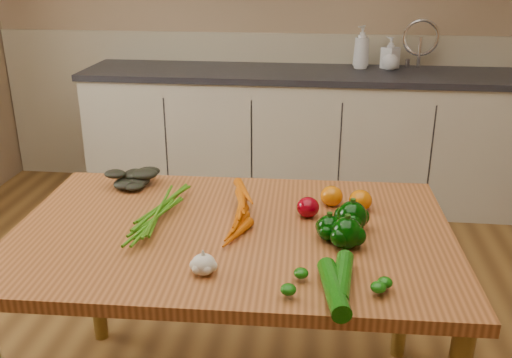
{
  "coord_description": "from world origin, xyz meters",
  "views": [
    {
      "loc": [
        0.34,
        -1.55,
        1.6
      ],
      "look_at": [
        0.12,
        0.36,
        0.85
      ],
      "focal_mm": 40.0,
      "sensor_mm": 36.0,
      "label": 1
    }
  ],
  "objects_px": {
    "soap_bottle_a": "(362,47)",
    "soap_bottle_b": "(390,53)",
    "tomato_a": "(308,207)",
    "tomato_b": "(332,196)",
    "zucchini_a": "(342,278)",
    "table": "(233,252)",
    "pepper_b": "(352,217)",
    "pepper_a": "(329,228)",
    "tomato_c": "(360,200)",
    "carrot_bunch": "(213,212)",
    "zucchini_b": "(334,288)",
    "soap_bottle_c": "(390,59)",
    "garlic_bulb": "(203,264)",
    "leafy_greens": "(130,175)",
    "pepper_c": "(347,233)"
  },
  "relations": [
    {
      "from": "zucchini_a",
      "to": "zucchini_b",
      "type": "bearing_deg",
      "value": -113.02
    },
    {
      "from": "soap_bottle_c",
      "to": "zucchini_b",
      "type": "height_order",
      "value": "soap_bottle_c"
    },
    {
      "from": "soap_bottle_b",
      "to": "table",
      "type": "bearing_deg",
      "value": 27.01
    },
    {
      "from": "leafy_greens",
      "to": "zucchini_a",
      "type": "xyz_separation_m",
      "value": [
        0.79,
        -0.62,
        -0.03
      ]
    },
    {
      "from": "tomato_b",
      "to": "soap_bottle_c",
      "type": "bearing_deg",
      "value": 78.68
    },
    {
      "from": "tomato_b",
      "to": "tomato_c",
      "type": "xyz_separation_m",
      "value": [
        0.1,
        -0.03,
        0.0
      ]
    },
    {
      "from": "garlic_bulb",
      "to": "zucchini_a",
      "type": "distance_m",
      "value": 0.39
    },
    {
      "from": "carrot_bunch",
      "to": "pepper_a",
      "type": "xyz_separation_m",
      "value": [
        0.38,
        -0.08,
        0.0
      ]
    },
    {
      "from": "table",
      "to": "pepper_c",
      "type": "xyz_separation_m",
      "value": [
        0.37,
        -0.08,
        0.13
      ]
    },
    {
      "from": "pepper_c",
      "to": "tomato_a",
      "type": "height_order",
      "value": "pepper_c"
    },
    {
      "from": "table",
      "to": "zucchini_b",
      "type": "distance_m",
      "value": 0.5
    },
    {
      "from": "table",
      "to": "zucchini_b",
      "type": "relative_size",
      "value": 6.16
    },
    {
      "from": "table",
      "to": "pepper_a",
      "type": "bearing_deg",
      "value": -8.55
    },
    {
      "from": "pepper_a",
      "to": "pepper_c",
      "type": "bearing_deg",
      "value": -41.21
    },
    {
      "from": "carrot_bunch",
      "to": "zucchini_b",
      "type": "bearing_deg",
      "value": -47.6
    },
    {
      "from": "zucchini_b",
      "to": "pepper_b",
      "type": "bearing_deg",
      "value": 81.08
    },
    {
      "from": "leafy_greens",
      "to": "pepper_a",
      "type": "height_order",
      "value": "leafy_greens"
    },
    {
      "from": "garlic_bulb",
      "to": "zucchini_a",
      "type": "bearing_deg",
      "value": -3.0
    },
    {
      "from": "soap_bottle_b",
      "to": "pepper_c",
      "type": "height_order",
      "value": "soap_bottle_b"
    },
    {
      "from": "soap_bottle_b",
      "to": "tomato_b",
      "type": "distance_m",
      "value": 2.05
    },
    {
      "from": "tomato_c",
      "to": "soap_bottle_c",
      "type": "bearing_deg",
      "value": 81.63
    },
    {
      "from": "table",
      "to": "pepper_b",
      "type": "height_order",
      "value": "pepper_b"
    },
    {
      "from": "tomato_c",
      "to": "zucchini_a",
      "type": "bearing_deg",
      "value": -98.43
    },
    {
      "from": "soap_bottle_b",
      "to": "leafy_greens",
      "type": "distance_m",
      "value": 2.24
    },
    {
      "from": "soap_bottle_a",
      "to": "soap_bottle_b",
      "type": "xyz_separation_m",
      "value": [
        0.19,
        0.01,
        -0.04
      ]
    },
    {
      "from": "pepper_a",
      "to": "soap_bottle_a",
      "type": "bearing_deg",
      "value": 84.6
    },
    {
      "from": "soap_bottle_b",
      "to": "soap_bottle_c",
      "type": "height_order",
      "value": "soap_bottle_b"
    },
    {
      "from": "leafy_greens",
      "to": "zucchini_a",
      "type": "height_order",
      "value": "leafy_greens"
    },
    {
      "from": "carrot_bunch",
      "to": "zucchini_a",
      "type": "distance_m",
      "value": 0.55
    },
    {
      "from": "garlic_bulb",
      "to": "pepper_c",
      "type": "relative_size",
      "value": 0.72
    },
    {
      "from": "soap_bottle_b",
      "to": "pepper_b",
      "type": "xyz_separation_m",
      "value": [
        -0.33,
        -2.19,
        -0.19
      ]
    },
    {
      "from": "pepper_b",
      "to": "zucchini_a",
      "type": "xyz_separation_m",
      "value": [
        -0.04,
        -0.34,
        -0.02
      ]
    },
    {
      "from": "tomato_a",
      "to": "tomato_b",
      "type": "height_order",
      "value": "tomato_b"
    },
    {
      "from": "leafy_greens",
      "to": "pepper_c",
      "type": "relative_size",
      "value": 2.12
    },
    {
      "from": "soap_bottle_a",
      "to": "tomato_c",
      "type": "bearing_deg",
      "value": -58.52
    },
    {
      "from": "tomato_a",
      "to": "zucchini_a",
      "type": "xyz_separation_m",
      "value": [
        0.11,
        -0.43,
        -0.01
      ]
    },
    {
      "from": "zucchini_a",
      "to": "pepper_a",
      "type": "bearing_deg",
      "value": 97.5
    },
    {
      "from": "carrot_bunch",
      "to": "tomato_c",
      "type": "relative_size",
      "value": 3.31
    },
    {
      "from": "tomato_c",
      "to": "table",
      "type": "bearing_deg",
      "value": -154.92
    },
    {
      "from": "tomato_b",
      "to": "zucchini_a",
      "type": "height_order",
      "value": "tomato_b"
    },
    {
      "from": "garlic_bulb",
      "to": "tomato_b",
      "type": "xyz_separation_m",
      "value": [
        0.36,
        0.51,
        0.01
      ]
    },
    {
      "from": "tomato_b",
      "to": "zucchini_b",
      "type": "distance_m",
      "value": 0.59
    },
    {
      "from": "soap_bottle_b",
      "to": "pepper_a",
      "type": "distance_m",
      "value": 2.31
    },
    {
      "from": "soap_bottle_a",
      "to": "pepper_a",
      "type": "distance_m",
      "value": 2.27
    },
    {
      "from": "carrot_bunch",
      "to": "leafy_greens",
      "type": "height_order",
      "value": "leafy_greens"
    },
    {
      "from": "table",
      "to": "pepper_a",
      "type": "height_order",
      "value": "pepper_a"
    },
    {
      "from": "zucchini_a",
      "to": "zucchini_b",
      "type": "relative_size",
      "value": 0.95
    },
    {
      "from": "garlic_bulb",
      "to": "zucchini_b",
      "type": "bearing_deg",
      "value": -12.16
    },
    {
      "from": "pepper_c",
      "to": "tomato_c",
      "type": "xyz_separation_m",
      "value": [
        0.06,
        0.28,
        -0.01
      ]
    },
    {
      "from": "soap_bottle_a",
      "to": "zucchini_b",
      "type": "xyz_separation_m",
      "value": [
        -0.2,
        -2.58,
        -0.24
      ]
    }
  ]
}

